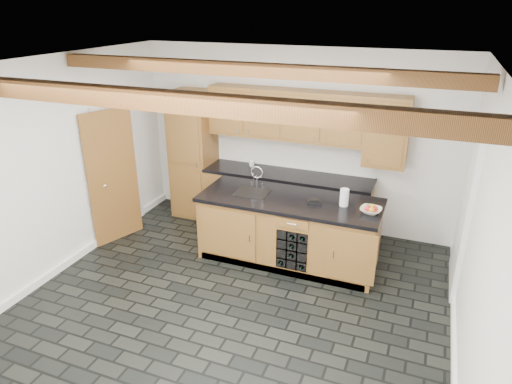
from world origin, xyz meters
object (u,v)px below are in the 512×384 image
at_px(fruit_bowl, 371,210).
at_px(kitchen_scale, 315,201).
at_px(paper_towel, 344,197).
at_px(island, 289,230).

bearing_deg(fruit_bowl, kitchen_scale, 176.39).
bearing_deg(kitchen_scale, fruit_bowl, -12.46).
bearing_deg(fruit_bowl, paper_towel, 164.81).
distance_m(kitchen_scale, fruit_bowl, 0.74).
height_order(island, fruit_bowl, fruit_bowl).
bearing_deg(fruit_bowl, island, 177.54).
height_order(fruit_bowl, paper_towel, paper_towel).
xyz_separation_m(island, paper_towel, (0.71, 0.05, 0.58)).
distance_m(fruit_bowl, paper_towel, 0.38).
bearing_deg(island, kitchen_scale, 0.08).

